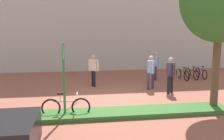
% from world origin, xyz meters
% --- Properties ---
extents(ground_plane, '(60.00, 60.00, 0.00)m').
position_xyz_m(ground_plane, '(0.00, 0.00, 0.00)').
color(ground_plane, brown).
extents(building_facade, '(28.00, 1.20, 10.00)m').
position_xyz_m(building_facade, '(0.00, 8.29, 5.00)').
color(building_facade, '#B2ADA3').
rests_on(building_facade, ground).
extents(planter_strip, '(7.00, 1.10, 0.16)m').
position_xyz_m(planter_strip, '(0.08, -2.13, 0.08)').
color(planter_strip, '#336028').
rests_on(planter_strip, ground).
extents(parking_sign_post, '(0.08, 0.36, 2.54)m').
position_xyz_m(parking_sign_post, '(-2.34, -2.13, 1.66)').
color(parking_sign_post, '#2D7238').
rests_on(parking_sign_post, ground).
extents(bike_at_sign, '(1.68, 0.42, 0.86)m').
position_xyz_m(bike_at_sign, '(-2.30, -2.04, 0.35)').
color(bike_at_sign, black).
rests_on(bike_at_sign, ground).
extents(bike_rack_cluster, '(2.09, 1.78, 0.83)m').
position_xyz_m(bike_rack_cluster, '(5.19, 3.76, 0.35)').
color(bike_rack_cluster, '#99999E').
rests_on(bike_rack_cluster, ground).
extents(bollard_steel, '(0.16, 0.16, 0.90)m').
position_xyz_m(bollard_steel, '(2.21, 3.08, 0.45)').
color(bollard_steel, '#ADADB2').
rests_on(bollard_steel, ground).
extents(person_shirt_blue, '(0.53, 0.41, 1.72)m').
position_xyz_m(person_shirt_blue, '(-1.00, 2.59, 0.98)').
color(person_shirt_blue, black).
rests_on(person_shirt_blue, ground).
extents(person_casual_tan, '(0.45, 0.61, 1.72)m').
position_xyz_m(person_casual_tan, '(1.81, 1.47, 0.98)').
color(person_casual_tan, '#383342').
rests_on(person_casual_tan, ground).
extents(person_suited_navy, '(0.39, 0.60, 1.72)m').
position_xyz_m(person_suited_navy, '(2.48, 0.52, 0.98)').
color(person_suited_navy, black).
rests_on(person_suited_navy, ground).
extents(person_shirt_white, '(0.42, 0.52, 1.72)m').
position_xyz_m(person_shirt_white, '(2.85, 3.78, 0.98)').
color(person_shirt_white, '#2D2D38').
rests_on(person_shirt_white, ground).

